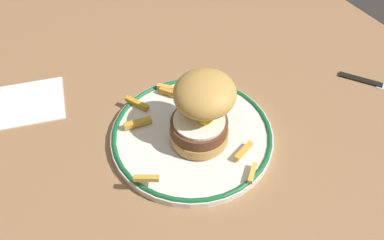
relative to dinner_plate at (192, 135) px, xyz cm
name	(u,v)px	position (x,y,z in cm)	size (l,w,h in cm)	color
ground_plane	(168,142)	(-3.05, -2.84, -2.84)	(118.86, 108.00, 4.00)	#996F49
dinner_plate	(192,135)	(0.00, 0.00, 0.00)	(26.52, 26.52, 1.60)	white
burger	(202,110)	(1.02, 1.19, 6.36)	(13.67, 13.77, 11.33)	tan
fries_pile	(187,115)	(-3.19, 1.10, 1.30)	(25.84, 24.74, 2.32)	gold
knife	(380,85)	(7.97, 35.90, -0.58)	(15.85, 11.16, 0.70)	black
napkin	(32,102)	(-22.34, -19.35, -0.64)	(10.77, 11.08, 0.40)	white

